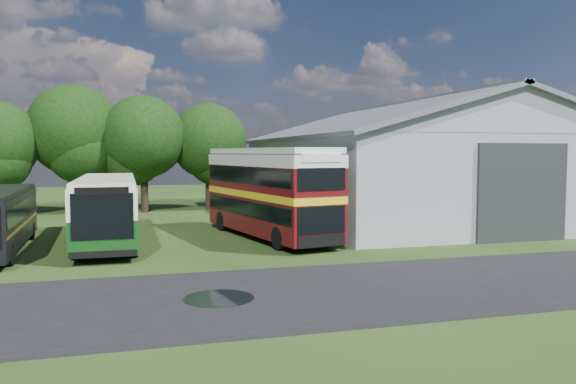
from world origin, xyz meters
name	(u,v)px	position (x,y,z in m)	size (l,w,h in m)	color
ground	(247,276)	(0.00, 0.00, 0.00)	(120.00, 120.00, 0.00)	#193511
asphalt_road	(354,289)	(3.00, -3.00, 0.00)	(60.00, 8.00, 0.02)	black
puddle	(219,299)	(-1.50, -3.00, 0.00)	(2.20, 2.20, 0.01)	black
storage_shed	(408,158)	(15.00, 15.98, 4.17)	(18.80, 24.80, 8.15)	gray
tree_mid	(74,130)	(-8.00, 24.80, 6.18)	(6.80, 6.80, 9.60)	black
tree_right_a	(144,137)	(-3.00, 23.80, 5.69)	(6.26, 6.26, 8.83)	black
tree_right_b	(208,141)	(2.00, 24.60, 5.44)	(5.98, 5.98, 8.45)	black
shrub_front	(333,244)	(5.60, 6.00, 0.00)	(1.70, 1.70, 1.70)	#194714
shrub_mid	(320,238)	(5.60, 8.00, 0.00)	(1.60, 1.60, 1.60)	#194714
shrub_back	(308,233)	(5.60, 10.00, 0.00)	(1.80, 1.80, 1.80)	#194714
bus_green_single	(107,208)	(-5.17, 9.19, 1.76)	(2.84, 11.97, 3.30)	black
bus_maroon_double	(269,193)	(3.00, 8.77, 2.37)	(4.94, 11.40, 4.76)	black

